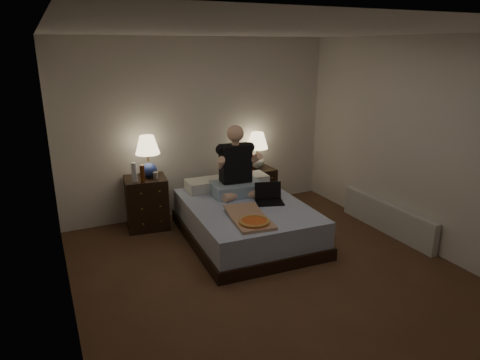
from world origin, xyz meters
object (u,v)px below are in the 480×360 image
beer_bottle_left (142,174)px  beer_bottle_right (252,162)px  radiator (387,218)px  person (237,161)px  bed (246,221)px  soda_can (156,176)px  nightstand_right (258,187)px  water_bottle (134,172)px  lamp_left (148,157)px  nightstand_left (147,203)px  pizza_box (254,222)px  laptop (270,194)px  lamp_right (257,151)px

beer_bottle_left → beer_bottle_right: 1.73m
radiator → person: bearing=149.4°
bed → soda_can: size_ratio=18.65×
nightstand_right → person: (-0.64, -0.60, 0.64)m
radiator → water_bottle: bearing=154.3°
lamp_left → beer_bottle_right: lamp_left is taller
nightstand_left → pizza_box: size_ratio=0.92×
beer_bottle_right → beer_bottle_left: bearing=-171.3°
nightstand_right → water_bottle: (-1.90, -0.19, 0.53)m
lamp_left → radiator: bearing=-29.1°
beer_bottle_right → person: (-0.53, -0.59, 0.23)m
beer_bottle_right → person: bearing=-132.0°
beer_bottle_left → radiator: 3.25m
lamp_left → pizza_box: bearing=-63.6°
nightstand_right → radiator: nightstand_right is taller
bed → person: bearing=84.7°
beer_bottle_right → soda_can: bearing=-171.9°
laptop → lamp_right: bearing=87.8°
pizza_box → nightstand_right: bearing=68.5°
pizza_box → laptop: bearing=55.2°
soda_can → radiator: size_ratio=0.06×
bed → person: (0.06, 0.40, 0.70)m
soda_can → person: bearing=-20.6°
person → pizza_box: (-0.27, -1.04, -0.42)m
lamp_right → radiator: (1.10, -1.62, -0.67)m
nightstand_left → radiator: bearing=-21.2°
water_bottle → bed: bearing=-34.1°
person → laptop: bearing=-59.1°
pizza_box → beer_bottle_right: bearing=71.3°
beer_bottle_left → person: 1.23m
pizza_box → beer_bottle_left: bearing=131.0°
nightstand_right → beer_bottle_left: size_ratio=2.56×
bed → nightstand_left: size_ratio=2.66×
laptop → pizza_box: 0.75m
lamp_left → laptop: (1.28, -1.01, -0.39)m
nightstand_left → radiator: size_ratio=0.44×
beer_bottle_right → bed: bearing=-120.8°
laptop → person: bearing=132.7°
laptop → pizza_box: (-0.50, -0.55, -0.08)m
lamp_left → lamp_right: lamp_left is taller
lamp_left → pizza_box: size_ratio=0.74×
soda_can → pizza_box: 1.61m
bed → laptop: 0.46m
beer_bottle_right → radiator: 2.06m
nightstand_right → radiator: 1.95m
soda_can → radiator: 3.10m
water_bottle → radiator: size_ratio=0.16×
nightstand_left → pizza_box: nightstand_left is taller
water_bottle → pizza_box: bearing=-55.8°
bed → lamp_right: size_ratio=3.33×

